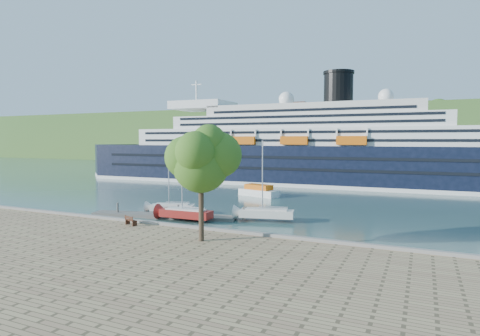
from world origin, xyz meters
The scene contains 11 objects.
ground centered at (0.00, 0.00, 0.00)m, with size 400.00×400.00×0.00m, color #294A47.
far_hillside centered at (0.00, 145.00, 12.00)m, with size 400.00×50.00×24.00m, color #325E25.
quay_coping centered at (0.00, -0.20, 1.15)m, with size 220.00×0.50×0.30m, color slate.
cruise_ship centered at (0.21, 54.48, 12.70)m, with size 113.11×16.47×25.40m, color black, non-canonical shape.
park_bench centered at (1.09, -1.60, 1.55)m, with size 1.72×0.71×1.10m, color #492415, non-canonical shape.
promenade_tree centered at (11.43, -4.30, 6.71)m, with size 6.89×6.89×11.41m, color #38651A, non-canonical shape.
floating_pontoon centered at (-1.41, 7.69, 0.22)m, with size 19.55×2.39×0.43m, color #67645B, non-canonical shape.
sailboat_white_near centered at (-1.68, 10.29, 4.29)m, with size 6.65×1.85×8.59m, color silver, non-canonical shape.
sailboat_red centered at (2.82, 6.65, 4.85)m, with size 7.50×2.08×9.69m, color maroon, non-canonical shape.
sailboat_white_far centered at (11.98, 10.90, 4.83)m, with size 7.47×2.08×9.65m, color silver, non-canonical shape.
tender_launch centered at (2.55, 31.59, 1.06)m, with size 7.67×2.63×2.12m, color #D45C0C, non-canonical shape.
Camera 1 is at (29.68, -35.59, 10.19)m, focal length 30.00 mm.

